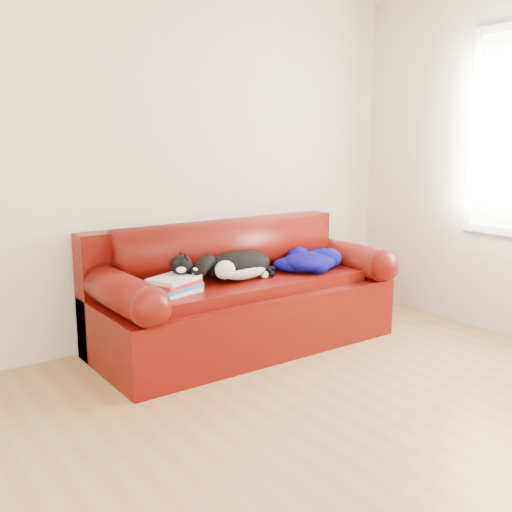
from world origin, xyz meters
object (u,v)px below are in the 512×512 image
at_px(cat, 239,266).
at_px(blanket, 309,261).
at_px(book_stack, 173,285).
at_px(sofa_base, 244,313).

height_order(cat, blanket, cat).
bearing_deg(book_stack, blanket, 0.37).
bearing_deg(book_stack, sofa_base, 8.79).
bearing_deg(blanket, book_stack, -179.63).
bearing_deg(sofa_base, blanket, -9.42).
bearing_deg(sofa_base, book_stack, -171.21).
bearing_deg(sofa_base, cat, -144.66).
bearing_deg(cat, blanket, -21.73).
height_order(book_stack, cat, cat).
xyz_separation_m(book_stack, cat, (0.53, 0.04, 0.05)).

